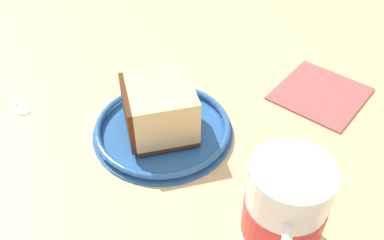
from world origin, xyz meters
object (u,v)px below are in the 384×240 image
(small_plate, at_px, (163,128))
(folded_napkin, at_px, (321,93))
(cake_slice, at_px, (159,109))
(teaspoon, at_px, (14,102))
(tea_mug, at_px, (284,210))

(small_plate, xyz_separation_m, folded_napkin, (0.03, 0.24, -0.00))
(cake_slice, height_order, teaspoon, cake_slice)
(small_plate, bearing_deg, cake_slice, -102.81)
(small_plate, xyz_separation_m, teaspoon, (-0.15, -0.16, -0.00))
(cake_slice, height_order, folded_napkin, cake_slice)
(teaspoon, relative_size, folded_napkin, 1.01)
(tea_mug, bearing_deg, folded_napkin, 130.77)
(cake_slice, xyz_separation_m, tea_mug, (0.20, 0.04, 0.01))
(small_plate, xyz_separation_m, cake_slice, (-0.00, -0.00, 0.03))
(small_plate, distance_m, folded_napkin, 0.24)
(teaspoon, distance_m, folded_napkin, 0.44)
(small_plate, height_order, tea_mug, tea_mug)
(small_plate, distance_m, teaspoon, 0.22)
(tea_mug, relative_size, folded_napkin, 0.92)
(teaspoon, bearing_deg, tea_mug, 30.38)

